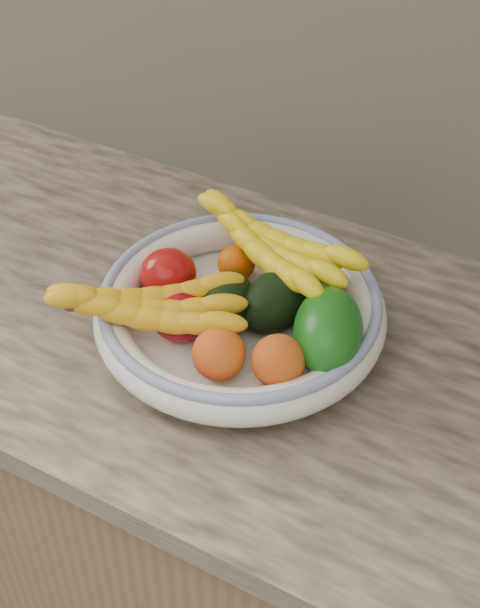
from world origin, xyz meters
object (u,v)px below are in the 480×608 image
at_px(fruit_bowl, 240,310).
at_px(green_mango, 328,331).
at_px(banana_bunch_front, 148,311).
at_px(banana_bunch_back, 270,250).

bearing_deg(fruit_bowl, green_mango, -3.21).
bearing_deg(fruit_bowl, banana_bunch_front, -133.16).
bearing_deg(green_mango, fruit_bowl, 153.79).
distance_m(green_mango, banana_bunch_back, 0.16).
relative_size(fruit_bowl, banana_bunch_front, 1.45).
xyz_separation_m(fruit_bowl, green_mango, (0.13, -0.01, 0.03)).
height_order(green_mango, banana_bunch_back, green_mango).
bearing_deg(banana_bunch_back, fruit_bowl, -70.85).
bearing_deg(banana_bunch_front, banana_bunch_back, 34.11).
bearing_deg(banana_bunch_front, fruit_bowl, 15.41).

